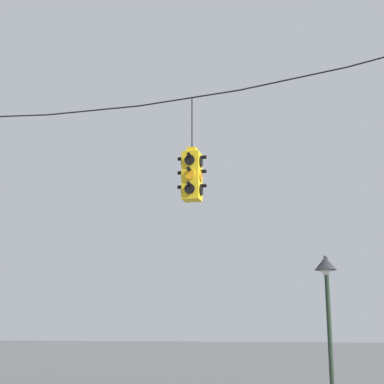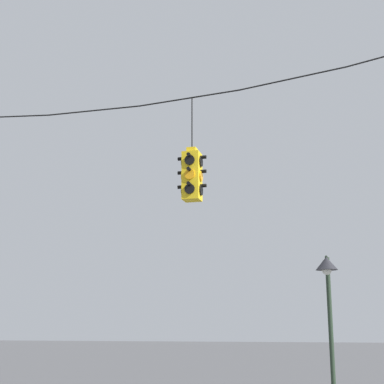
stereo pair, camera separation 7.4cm
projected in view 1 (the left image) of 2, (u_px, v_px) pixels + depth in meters
name	position (u px, v px, depth m)	size (l,w,h in m)	color
span_wire	(93.00, 99.00, 12.51)	(14.67, 0.03, 0.78)	black
traffic_light_over_intersection	(192.00, 175.00, 11.57)	(0.58, 0.58, 2.13)	yellow
street_lamp	(327.00, 290.00, 15.06)	(0.56, 0.96, 4.28)	#233323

